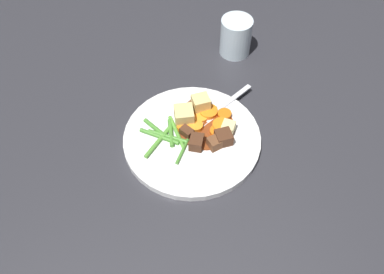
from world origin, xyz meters
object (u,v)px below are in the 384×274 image
object	(u,v)px
carrot_slice_1	(208,112)
potato_chunk_1	(184,116)
dinner_plate	(192,139)
water_glass	(236,37)
carrot_slice_6	(196,126)
fork	(218,110)
carrot_slice_5	(183,127)
meat_chunk_4	(224,138)
potato_chunk_2	(228,128)
meat_chunk_2	(214,143)
potato_chunk_0	(201,104)
meat_chunk_1	(191,108)
meat_chunk_0	(187,132)
carrot_slice_2	(217,132)
carrot_slice_3	(200,116)
carrot_slice_4	(221,126)
meat_chunk_3	(197,142)
carrot_slice_0	(224,115)

from	to	relation	value
carrot_slice_1	potato_chunk_1	xyz separation A→B (m)	(-0.05, 0.00, 0.01)
dinner_plate	water_glass	size ratio (longest dim) A/B	3.05
carrot_slice_6	fork	size ratio (longest dim) A/B	0.16
potato_chunk_1	fork	distance (m)	0.07
carrot_slice_5	meat_chunk_4	bearing A→B (deg)	-43.52
carrot_slice_6	potato_chunk_2	bearing A→B (deg)	-29.43
potato_chunk_1	dinner_plate	bearing A→B (deg)	-90.66
meat_chunk_4	potato_chunk_2	bearing A→B (deg)	45.46
potato_chunk_2	fork	bearing A→B (deg)	85.04
carrot_slice_6	meat_chunk_2	bearing A→B (deg)	-73.55
potato_chunk_0	meat_chunk_1	bearing A→B (deg)	168.86
meat_chunk_0	dinner_plate	bearing A→B (deg)	-45.86
carrot_slice_1	potato_chunk_0	bearing A→B (deg)	121.89
potato_chunk_0	meat_chunk_2	bearing A→B (deg)	-96.69
potato_chunk_1	potato_chunk_2	distance (m)	0.09
carrot_slice_5	potato_chunk_1	size ratio (longest dim) A/B	0.68
carrot_slice_5	meat_chunk_1	world-z (taller)	meat_chunk_1
potato_chunk_0	potato_chunk_2	xyz separation A→B (m)	(0.03, -0.07, -0.01)
carrot_slice_2	carrot_slice_3	world-z (taller)	carrot_slice_2
potato_chunk_0	potato_chunk_2	size ratio (longest dim) A/B	1.40
carrot_slice_4	potato_chunk_0	bearing A→B (deg)	107.97
carrot_slice_4	meat_chunk_1	xyz separation A→B (m)	(-0.04, 0.06, 0.00)
carrot_slice_6	meat_chunk_4	xyz separation A→B (m)	(0.04, -0.05, 0.01)
potato_chunk_2	meat_chunk_3	distance (m)	0.07
carrot_slice_3	carrot_slice_4	world-z (taller)	carrot_slice_4
fork	meat_chunk_0	bearing A→B (deg)	-156.73
carrot_slice_0	meat_chunk_2	xyz separation A→B (m)	(-0.05, -0.06, 0.00)
meat_chunk_0	water_glass	size ratio (longest dim) A/B	0.28
carrot_slice_5	potato_chunk_0	bearing A→B (deg)	33.16
dinner_plate	carrot_slice_1	size ratio (longest dim) A/B	7.29
carrot_slice_5	meat_chunk_4	distance (m)	0.08
carrot_slice_3	water_glass	xyz separation A→B (m)	(0.15, 0.16, 0.02)
potato_chunk_1	fork	size ratio (longest dim) A/B	0.22
carrot_slice_1	potato_chunk_0	world-z (taller)	potato_chunk_0
carrot_slice_2	potato_chunk_2	distance (m)	0.02
carrot_slice_1	carrot_slice_3	world-z (taller)	carrot_slice_1
carrot_slice_3	meat_chunk_3	distance (m)	0.07
carrot_slice_1	meat_chunk_2	distance (m)	0.08
meat_chunk_2	potato_chunk_0	bearing A→B (deg)	83.31
potato_chunk_2	meat_chunk_1	xyz separation A→B (m)	(-0.05, 0.07, -0.00)
carrot_slice_4	meat_chunk_1	world-z (taller)	meat_chunk_1
carrot_slice_0	carrot_slice_3	size ratio (longest dim) A/B	0.81
potato_chunk_1	carrot_slice_1	bearing A→B (deg)	-0.74
potato_chunk_2	meat_chunk_2	xyz separation A→B (m)	(-0.04, -0.02, -0.00)
carrot_slice_4	meat_chunk_0	bearing A→B (deg)	172.40
meat_chunk_0	fork	xyz separation A→B (m)	(0.08, 0.03, -0.01)
carrot_slice_0	carrot_slice_2	bearing A→B (deg)	-132.96
carrot_slice_3	carrot_slice_5	bearing A→B (deg)	-161.57
meat_chunk_0	carrot_slice_3	bearing A→B (deg)	36.96
dinner_plate	potato_chunk_0	bearing A→B (deg)	54.22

